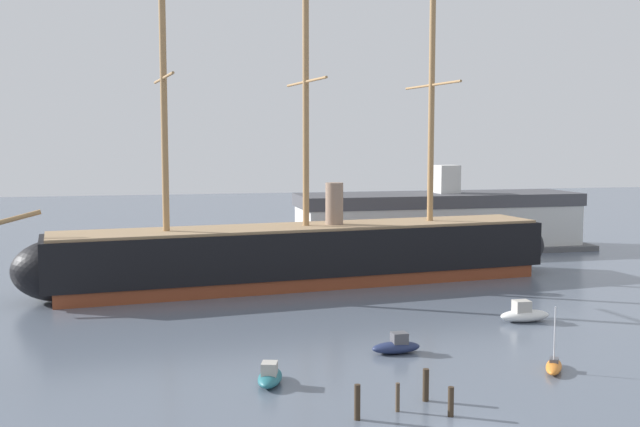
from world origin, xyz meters
name	(u,v)px	position (x,y,z in m)	size (l,w,h in m)	color
tall_ship	(306,254)	(0.31, 46.93, 3.69)	(70.41, 17.55, 33.89)	brown
motorboat_foreground_left	(270,376)	(-9.67, 11.85, 0.58)	(2.68, 4.22, 1.64)	#236670
sailboat_foreground_right	(554,366)	(11.15, 10.11, 0.41)	(2.99, 3.76, 4.89)	orange
motorboat_near_centre	(397,346)	(1.42, 17.24, 0.59)	(4.01, 1.74, 1.67)	#1E284C
motorboat_mid_right	(524,314)	(16.48, 24.63, 0.71)	(4.85, 2.13, 2.02)	silver
motorboat_far_left	(43,276)	(-30.02, 55.99, 0.68)	(2.12, 4.70, 1.94)	gold
mooring_piling_nearest	(426,385)	(-0.31, 6.25, 1.07)	(0.41, 0.41, 2.14)	#382B1E
mooring_piling_left_pair	(451,402)	(0.21, 3.31, 0.93)	(0.37, 0.37, 1.86)	#382B1E
mooring_piling_right_pair	(398,397)	(-2.72, 4.83, 0.92)	(0.27, 0.27, 1.83)	#4C3D2D
mooring_piling_midwater	(357,402)	(-5.56, 4.04, 1.10)	(0.38, 0.38, 2.20)	#382B1E
dockside_warehouse_right	(438,222)	(26.02, 70.11, 4.36)	(46.97, 13.88, 13.06)	#565659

